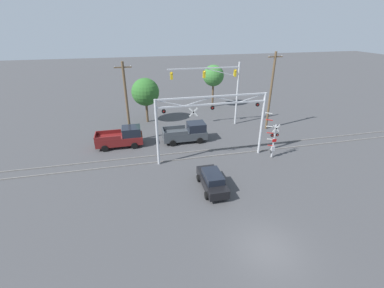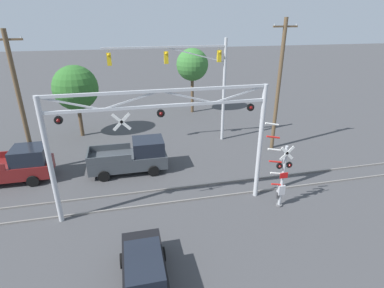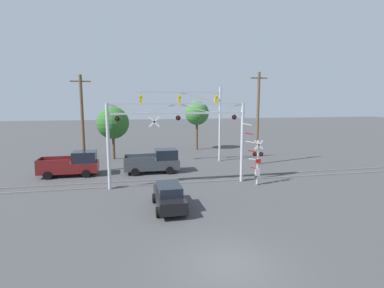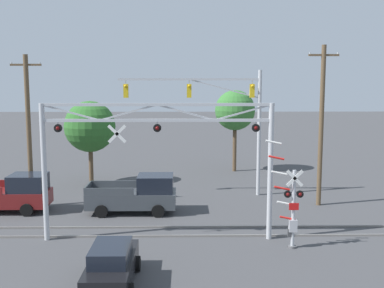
% 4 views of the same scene
% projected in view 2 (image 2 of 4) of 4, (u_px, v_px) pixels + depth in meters
% --- Properties ---
extents(rail_track_near, '(80.00, 0.08, 0.10)m').
position_uv_depth(rail_track_near, '(164.00, 203.00, 16.73)').
color(rail_track_near, gray).
rests_on(rail_track_near, ground_plane).
extents(rail_track_far, '(80.00, 0.08, 0.10)m').
position_uv_depth(rail_track_far, '(161.00, 190.00, 18.02)').
color(rail_track_far, gray).
rests_on(rail_track_far, ground_plane).
extents(crossing_gantry, '(10.94, 0.28, 6.55)m').
position_uv_depth(crossing_gantry, '(161.00, 133.00, 14.76)').
color(crossing_gantry, '#B7BABF').
rests_on(crossing_gantry, ground_plane).
extents(crossing_signal_mast, '(1.77, 0.35, 4.99)m').
position_uv_depth(crossing_signal_mast, '(281.00, 177.00, 15.87)').
color(crossing_signal_mast, '#B7BABF').
rests_on(crossing_signal_mast, ground_plane).
extents(traffic_signal_span, '(9.25, 0.39, 8.22)m').
position_uv_depth(traffic_signal_span, '(199.00, 74.00, 22.96)').
color(traffic_signal_span, '#B7BABF').
rests_on(traffic_signal_span, ground_plane).
extents(pickup_truck_lead, '(5.08, 2.28, 2.19)m').
position_uv_depth(pickup_truck_lead, '(133.00, 157.00, 19.98)').
color(pickup_truck_lead, '#3D4247').
rests_on(pickup_truck_lead, ground_plane).
extents(pickup_truck_following, '(5.08, 2.28, 2.19)m').
position_uv_depth(pickup_truck_following, '(14.00, 166.00, 18.78)').
color(pickup_truck_following, maroon).
rests_on(pickup_truck_following, ground_plane).
extents(sedan_waiting, '(1.88, 4.29, 1.60)m').
position_uv_depth(sedan_waiting, '(145.00, 273.00, 11.25)').
color(sedan_waiting, black).
rests_on(sedan_waiting, ground_plane).
extents(utility_pole_left, '(1.80, 0.28, 9.06)m').
position_uv_depth(utility_pole_left, '(21.00, 104.00, 18.50)').
color(utility_pole_left, brown).
rests_on(utility_pole_left, ground_plane).
extents(utility_pole_right, '(1.80, 0.28, 9.64)m').
position_uv_depth(utility_pole_right, '(279.00, 86.00, 21.97)').
color(utility_pole_right, brown).
rests_on(utility_pole_right, ground_plane).
extents(background_tree_beyond_span, '(3.69, 3.69, 6.07)m').
position_uv_depth(background_tree_beyond_span, '(76.00, 88.00, 24.73)').
color(background_tree_beyond_span, brown).
rests_on(background_tree_beyond_span, ground_plane).
extents(background_tree_far_left_verge, '(3.30, 3.30, 6.73)m').
position_uv_depth(background_tree_far_left_verge, '(192.00, 65.00, 30.86)').
color(background_tree_far_left_verge, brown).
rests_on(background_tree_far_left_verge, ground_plane).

